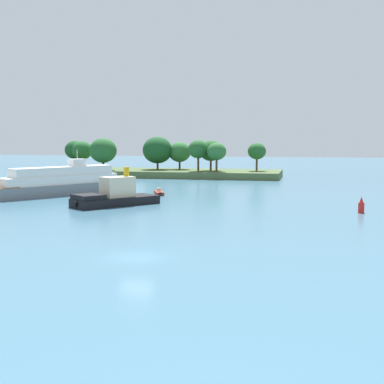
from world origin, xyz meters
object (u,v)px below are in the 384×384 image
(white_riverboat, at_px, (61,183))
(channel_buoy_red, at_px, (361,206))
(tugboat, at_px, (114,196))
(small_motorboat, at_px, (159,193))

(white_riverboat, xyz_separation_m, channel_buoy_red, (42.64, -10.34, -1.05))
(tugboat, relative_size, channel_buoy_red, 5.97)
(tugboat, relative_size, white_riverboat, 0.51)
(white_riverboat, bearing_deg, channel_buoy_red, -13.63)
(white_riverboat, xyz_separation_m, small_motorboat, (14.20, 4.07, -1.58))
(white_riverboat, height_order, small_motorboat, white_riverboat)
(white_riverboat, distance_m, channel_buoy_red, 43.89)
(small_motorboat, xyz_separation_m, channel_buoy_red, (28.44, -14.41, 0.54))
(white_riverboat, height_order, channel_buoy_red, white_riverboat)
(tugboat, xyz_separation_m, small_motorboat, (1.93, 14.20, -0.96))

